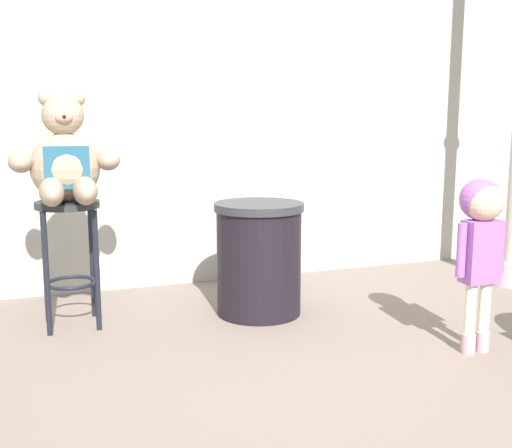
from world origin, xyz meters
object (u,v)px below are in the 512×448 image
(bar_stool_with_teddy, at_px, (69,238))
(child_walking, at_px, (481,228))
(teddy_bear, at_px, (65,162))
(trash_bin, at_px, (259,258))

(bar_stool_with_teddy, distance_m, child_walking, 2.36)
(bar_stool_with_teddy, height_order, teddy_bear, teddy_bear)
(teddy_bear, height_order, child_walking, teddy_bear)
(teddy_bear, distance_m, trash_bin, 1.33)
(teddy_bear, relative_size, child_walking, 0.69)
(teddy_bear, bearing_deg, trash_bin, -6.53)
(child_walking, xyz_separation_m, trash_bin, (-0.87, 1.04, -0.32))
(trash_bin, bearing_deg, child_walking, -50.06)
(bar_stool_with_teddy, distance_m, trash_bin, 1.18)
(teddy_bear, height_order, trash_bin, teddy_bear)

